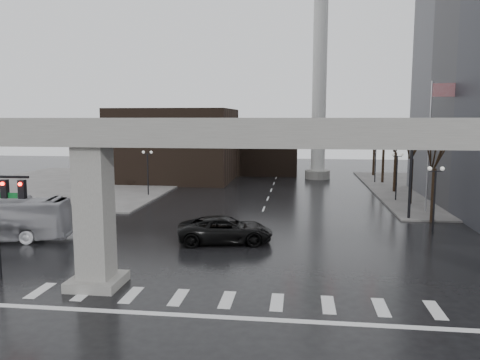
# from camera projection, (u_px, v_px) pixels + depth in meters

# --- Properties ---
(ground) EXTENTS (160.00, 160.00, 0.00)m
(ground) POSITION_uv_depth(u_px,v_px,m) (230.00, 292.00, 23.49)
(ground) COLOR black
(ground) RESTS_ON ground
(sidewalk_nw) EXTENTS (28.00, 36.00, 0.15)m
(sidewalk_nw) POSITION_uv_depth(u_px,v_px,m) (77.00, 184.00, 62.14)
(sidewalk_nw) COLOR slate
(sidewalk_nw) RESTS_ON ground
(elevated_guideway) EXTENTS (48.00, 2.60, 8.70)m
(elevated_guideway) POSITION_uv_depth(u_px,v_px,m) (256.00, 156.00, 22.43)
(elevated_guideway) COLOR gray
(elevated_guideway) RESTS_ON ground
(building_far_left) EXTENTS (16.00, 14.00, 10.00)m
(building_far_left) POSITION_uv_depth(u_px,v_px,m) (176.00, 145.00, 65.89)
(building_far_left) COLOR black
(building_far_left) RESTS_ON ground
(building_far_mid) EXTENTS (10.00, 10.00, 8.00)m
(building_far_mid) POSITION_uv_depth(u_px,v_px,m) (266.00, 148.00, 74.36)
(building_far_mid) COLOR black
(building_far_mid) RESTS_ON ground
(smokestack) EXTENTS (3.60, 3.60, 30.00)m
(smokestack) POSITION_uv_depth(u_px,v_px,m) (319.00, 85.00, 66.23)
(smokestack) COLOR silver
(smokestack) RESTS_ON ground
(signal_mast_arm) EXTENTS (12.12, 0.43, 8.00)m
(signal_mast_arm) POSITION_uv_depth(u_px,v_px,m) (366.00, 152.00, 40.09)
(signal_mast_arm) COLOR black
(signal_mast_arm) RESTS_ON ground
(signal_left_pole) EXTENTS (2.30, 0.30, 6.00)m
(signal_left_pole) POSITION_uv_depth(u_px,v_px,m) (5.00, 205.00, 24.98)
(signal_left_pole) COLOR black
(signal_left_pole) RESTS_ON ground
(flagpole_assembly) EXTENTS (2.06, 0.12, 12.00)m
(flagpole_assembly) POSITION_uv_depth(u_px,v_px,m) (433.00, 131.00, 42.23)
(flagpole_assembly) COLOR silver
(flagpole_assembly) RESTS_ON ground
(lamp_right_0) EXTENTS (1.22, 0.32, 5.11)m
(lamp_right_0) POSITION_uv_depth(u_px,v_px,m) (435.00, 188.00, 35.11)
(lamp_right_0) COLOR black
(lamp_right_0) RESTS_ON ground
(lamp_right_1) EXTENTS (1.22, 0.32, 5.11)m
(lamp_right_1) POSITION_uv_depth(u_px,v_px,m) (397.00, 169.00, 48.88)
(lamp_right_1) COLOR black
(lamp_right_1) RESTS_ON ground
(lamp_right_2) EXTENTS (1.22, 0.32, 5.11)m
(lamp_right_2) POSITION_uv_depth(u_px,v_px,m) (376.00, 158.00, 62.65)
(lamp_right_2) COLOR black
(lamp_right_2) RESTS_ON ground
(lamp_left_0) EXTENTS (1.22, 0.32, 5.11)m
(lamp_left_0) POSITION_uv_depth(u_px,v_px,m) (93.00, 182.00, 38.49)
(lamp_left_0) COLOR black
(lamp_left_0) RESTS_ON ground
(lamp_left_1) EXTENTS (1.22, 0.32, 5.11)m
(lamp_left_1) POSITION_uv_depth(u_px,v_px,m) (148.00, 165.00, 52.26)
(lamp_left_1) COLOR black
(lamp_left_1) RESTS_ON ground
(lamp_left_2) EXTENTS (1.22, 0.32, 5.11)m
(lamp_left_2) POSITION_uv_depth(u_px,v_px,m) (179.00, 156.00, 66.03)
(lamp_left_2) COLOR black
(lamp_left_2) RESTS_ON ground
(tree_right_0) EXTENTS (1.09, 1.58, 7.50)m
(tree_right_0) POSITION_uv_depth(u_px,v_px,m) (434.00, 189.00, 39.02)
(tree_right_0) COLOR black
(tree_right_0) RESTS_ON ground
(tree_right_1) EXTENTS (1.09, 1.61, 7.67)m
(tree_right_1) POSITION_uv_depth(u_px,v_px,m) (411.00, 177.00, 46.88)
(tree_right_1) COLOR black
(tree_right_1) RESTS_ON ground
(tree_right_2) EXTENTS (1.10, 1.63, 7.85)m
(tree_right_2) POSITION_uv_depth(u_px,v_px,m) (395.00, 168.00, 54.74)
(tree_right_2) COLOR black
(tree_right_2) RESTS_ON ground
(tree_right_3) EXTENTS (1.11, 1.66, 8.02)m
(tree_right_3) POSITION_uv_depth(u_px,v_px,m) (383.00, 161.00, 62.60)
(tree_right_3) COLOR black
(tree_right_3) RESTS_ON ground
(tree_right_4) EXTENTS (1.12, 1.69, 8.19)m
(tree_right_4) POSITION_uv_depth(u_px,v_px,m) (374.00, 156.00, 70.46)
(tree_right_4) COLOR black
(tree_right_4) RESTS_ON ground
(pickup_truck) EXTENTS (7.09, 4.22, 1.85)m
(pickup_truck) POSITION_uv_depth(u_px,v_px,m) (225.00, 230.00, 32.79)
(pickup_truck) COLOR black
(pickup_truck) RESTS_ON ground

